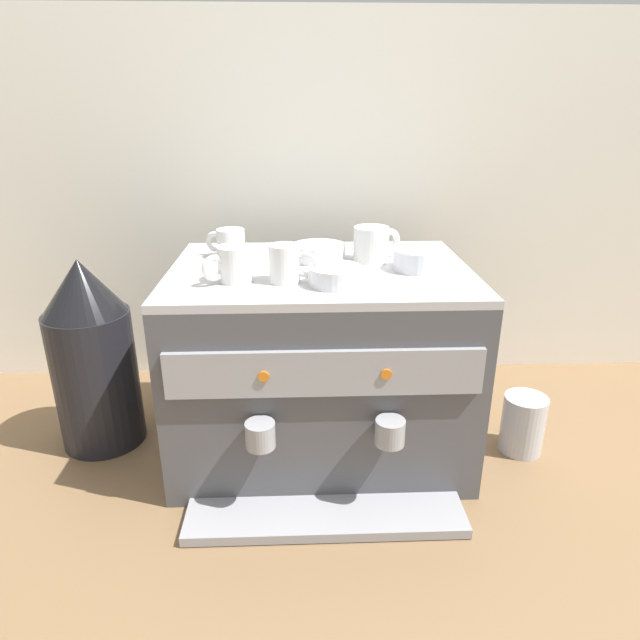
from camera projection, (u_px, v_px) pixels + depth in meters
name	position (u px, v px, depth m)	size (l,w,h in m)	color
ground_plane	(320.00, 440.00, 1.32)	(4.00, 4.00, 0.00)	brown
tiled_backsplash_wall	(314.00, 206.00, 1.51)	(2.80, 0.03, 0.98)	silver
espresso_machine	(320.00, 360.00, 1.24)	(0.63, 0.56, 0.43)	#4C4C51
ceramic_cup_0	(287.00, 264.00, 1.05)	(0.10, 0.06, 0.07)	white
ceramic_cup_1	(230.00, 243.00, 1.23)	(0.09, 0.06, 0.06)	white
ceramic_cup_2	(233.00, 264.00, 1.06)	(0.10, 0.08, 0.07)	white
ceramic_cup_3	(373.00, 244.00, 1.20)	(0.11, 0.08, 0.08)	white
ceramic_bowl_0	(320.00, 252.00, 1.21)	(0.12, 0.12, 0.03)	white
ceramic_bowl_1	(336.00, 276.00, 1.04)	(0.10, 0.10, 0.04)	white
ceramic_bowl_2	(418.00, 260.00, 1.14)	(0.10, 0.10, 0.04)	white
coffee_grinder	(93.00, 356.00, 1.24)	(0.19, 0.19, 0.45)	black
milk_pitcher	(523.00, 424.00, 1.26)	(0.10, 0.10, 0.14)	#B7B7BC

